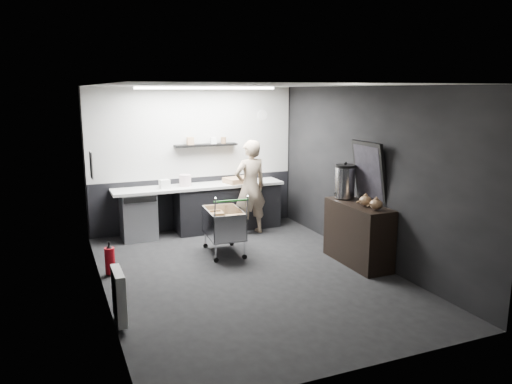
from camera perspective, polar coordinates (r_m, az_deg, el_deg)
name	(u,v)px	position (r m, az deg, el deg)	size (l,w,h in m)	color
floor	(248,274)	(7.37, -0.93, -9.39)	(5.50, 5.50, 0.00)	black
ceiling	(247,85)	(6.88, -1.01, 12.09)	(5.50, 5.50, 0.00)	silver
wall_back	(194,159)	(9.58, -7.09, 3.77)	(5.50, 5.50, 0.00)	black
wall_front	(360,235)	(4.63, 11.80, -4.85)	(5.50, 5.50, 0.00)	black
wall_left	(100,195)	(6.55, -17.45, -0.32)	(5.50, 5.50, 0.00)	black
wall_right	(367,174)	(7.95, 12.55, 1.98)	(5.50, 5.50, 0.00)	black
kitchen_wall_panel	(194,133)	(9.51, -7.13, 6.74)	(3.95, 0.02, 1.70)	#B8B8B4
dado_panel	(195,203)	(9.71, -6.93, -1.22)	(3.95, 0.02, 1.00)	black
floating_shelf	(206,145)	(9.48, -5.75, 5.36)	(1.20, 0.22, 0.04)	black
wall_clock	(262,115)	(9.94, 0.72, 8.78)	(0.20, 0.20, 0.03)	white
poster	(91,165)	(7.79, -18.32, 2.96)	(0.02, 0.30, 0.40)	silver
poster_red_band	(91,160)	(7.78, -18.32, 3.48)	(0.01, 0.22, 0.10)	red
radiator	(119,296)	(5.98, -15.43, -11.36)	(0.10, 0.50, 0.60)	white
ceiling_strip	(207,88)	(8.63, -5.65, 11.74)	(2.40, 0.20, 0.04)	white
prep_counter	(207,208)	(9.47, -5.62, -1.78)	(3.20, 0.61, 0.90)	black
person	(250,187)	(9.19, -0.65, 0.54)	(0.64, 0.42, 1.75)	beige
shopping_cart	(224,225)	(8.14, -3.71, -3.83)	(0.61, 0.95, 1.00)	silver
sideboard	(358,225)	(7.84, 11.55, -3.76)	(0.54, 1.26, 1.88)	black
fire_extinguisher	(110,260)	(7.57, -16.36, -7.44)	(0.14, 0.14, 0.48)	#A90B15
cardboard_box	(238,180)	(9.52, -2.03, 1.36)	(0.50, 0.38, 0.10)	#A27C56
pink_tub	(185,180)	(9.25, -8.10, 1.31)	(0.21, 0.21, 0.21)	silver
white_container	(165,184)	(9.12, -10.40, 0.91)	(0.18, 0.14, 0.16)	white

